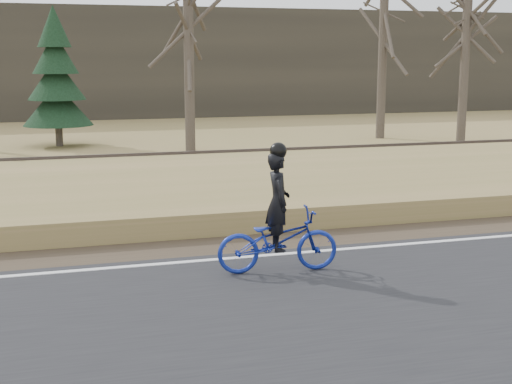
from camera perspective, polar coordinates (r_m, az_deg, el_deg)
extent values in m
plane|color=#95794C|center=(12.71, 11.12, -4.71)|extent=(120.00, 120.00, 0.00)
cube|color=black|center=(10.64, 17.36, -7.91)|extent=(120.00, 6.00, 0.06)
cube|color=silver|center=(12.86, 10.73, -4.21)|extent=(120.00, 0.12, 0.01)
cube|color=#473A2B|center=(13.74, 8.83, -3.37)|extent=(120.00, 1.60, 0.04)
cube|color=#95794C|center=(16.39, 4.42, -0.25)|extent=(120.00, 5.00, 0.44)
cube|color=slate|center=(19.93, 0.56, 1.77)|extent=(120.00, 3.00, 0.45)
cube|color=black|center=(19.89, 0.57, 2.61)|extent=(120.00, 2.40, 0.14)
cube|color=brown|center=(19.19, 1.19, 2.74)|extent=(120.00, 0.07, 0.15)
cube|color=brown|center=(20.55, -0.02, 3.29)|extent=(120.00, 0.07, 0.15)
cube|color=#383328|center=(41.24, -8.48, 10.20)|extent=(120.00, 4.00, 6.00)
imported|color=navy|center=(11.03, 1.75, -3.91)|extent=(1.94, 0.83, 0.99)
imported|color=black|center=(10.89, 1.77, -0.76)|extent=(0.42, 0.59, 1.52)
sphere|color=black|center=(10.76, 1.79, 3.31)|extent=(0.26, 0.26, 0.26)
cylinder|color=#50473B|center=(25.68, -5.40, 11.58)|extent=(0.36, 0.36, 7.44)
cylinder|color=#50473B|center=(30.07, 10.13, 11.81)|extent=(0.36, 0.36, 7.94)
cylinder|color=#50473B|center=(29.39, 16.42, 11.04)|extent=(0.36, 0.36, 7.39)
cylinder|color=#50473B|center=(28.07, -15.48, 4.63)|extent=(0.28, 0.28, 1.05)
cone|color=#15301C|center=(27.99, -15.59, 6.73)|extent=(2.60, 2.60, 1.54)
cone|color=#15301C|center=(27.94, -15.69, 8.70)|extent=(2.15, 2.15, 1.54)
cone|color=#15301C|center=(27.93, -15.79, 10.68)|extent=(1.70, 1.70, 1.54)
cone|color=#15301C|center=(27.95, -15.90, 12.65)|extent=(1.25, 1.25, 1.54)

